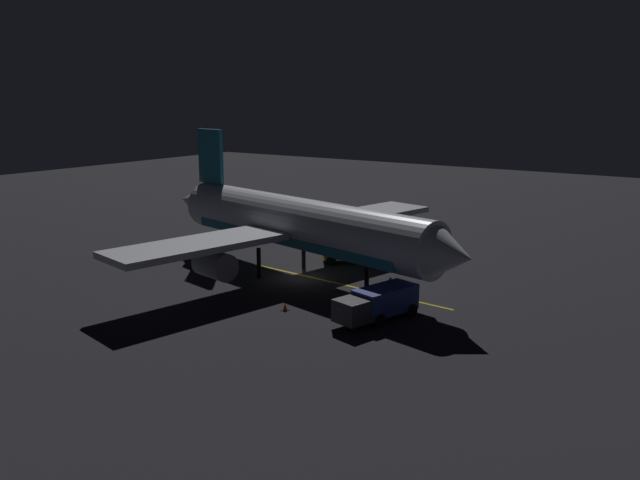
{
  "coord_description": "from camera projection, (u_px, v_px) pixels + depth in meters",
  "views": [
    {
      "loc": [
        42.14,
        30.7,
        14.88
      ],
      "look_at": [
        0.0,
        2.0,
        3.5
      ],
      "focal_mm": 36.26,
      "sensor_mm": 36.0,
      "label": 1
    }
  ],
  "objects": [
    {
      "name": "traffic_cone_near_left",
      "position": [
        399.0,
        266.0,
        56.97
      ],
      "size": [
        0.5,
        0.5,
        0.55
      ],
      "color": "#EA590F",
      "rests_on": "ground_plane"
    },
    {
      "name": "ground_plane",
      "position": [
        300.0,
        279.0,
        54.12
      ],
      "size": [
        180.0,
        180.0,
        0.2
      ],
      "primitive_type": "cube",
      "color": "#242428"
    },
    {
      "name": "airliner",
      "position": [
        295.0,
        225.0,
        53.54
      ],
      "size": [
        32.39,
        34.65,
        11.87
      ],
      "color": "silver",
      "rests_on": "ground_plane"
    },
    {
      "name": "baggage_truck",
      "position": [
        379.0,
        304.0,
        43.65
      ],
      "size": [
        6.69,
        3.66,
        2.2
      ],
      "color": "navy",
      "rests_on": "ground_plane"
    },
    {
      "name": "ground_crew_worker",
      "position": [
        390.0,
        288.0,
        48.09
      ],
      "size": [
        0.4,
        0.4,
        1.74
      ],
      "color": "black",
      "rests_on": "ground_plane"
    },
    {
      "name": "apron_guide_stripe",
      "position": [
        343.0,
        284.0,
        52.16
      ],
      "size": [
        2.1,
        19.89,
        0.01
      ],
      "primitive_type": "cube",
      "rotation": [
        0.0,
        0.0,
        -0.09
      ],
      "color": "gold",
      "rests_on": "ground_plane"
    },
    {
      "name": "catering_truck",
      "position": [
        352.0,
        249.0,
        58.91
      ],
      "size": [
        5.2,
        5.84,
        2.44
      ],
      "color": "gold",
      "rests_on": "ground_plane"
    },
    {
      "name": "traffic_cone_near_right",
      "position": [
        285.0,
        307.0,
        45.79
      ],
      "size": [
        0.5,
        0.5,
        0.55
      ],
      "color": "#EA590F",
      "rests_on": "ground_plane"
    }
  ]
}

